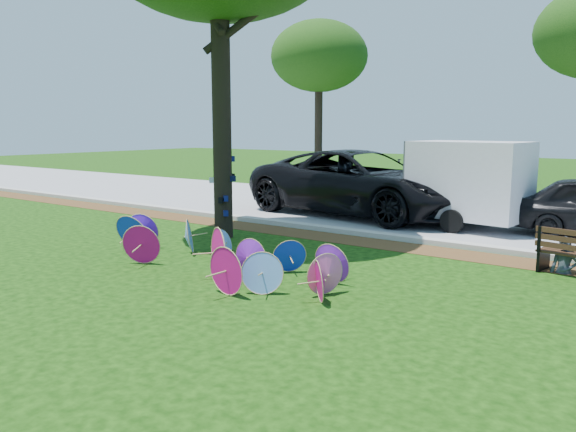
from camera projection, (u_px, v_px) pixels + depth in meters
name	position (u px, v px, depth m)	size (l,w,h in m)	color
ground	(198.00, 279.00, 9.83)	(90.00, 90.00, 0.00)	black
mulch_strip	(332.00, 238.00, 13.44)	(90.00, 1.00, 0.01)	#472D16
curb	(346.00, 231.00, 13.99)	(90.00, 0.30, 0.12)	#B7B5AD
street	(413.00, 213.00, 17.33)	(90.00, 8.00, 0.01)	gray
parasol_pile	(215.00, 251.00, 10.32)	(5.97, 2.29, 0.91)	#C60C6F
black_van	(361.00, 183.00, 16.80)	(3.22, 6.98, 1.94)	black
cargo_trailer	(469.00, 180.00, 14.48)	(2.80, 1.78, 2.56)	silver
person_left	(566.00, 238.00, 10.05)	(0.48, 0.31, 1.31)	#373E4B
bg_trees	(550.00, 34.00, 19.12)	(22.54, 6.53, 7.40)	black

